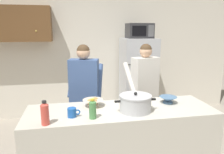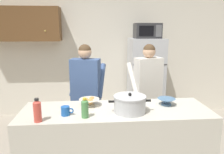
{
  "view_description": "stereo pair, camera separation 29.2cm",
  "coord_description": "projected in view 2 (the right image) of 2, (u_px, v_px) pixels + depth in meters",
  "views": [
    {
      "loc": [
        -0.53,
        -2.25,
        1.8
      ],
      "look_at": [
        0.0,
        0.55,
        1.17
      ],
      "focal_mm": 35.07,
      "sensor_mm": 36.0,
      "label": 1
    },
    {
      "loc": [
        -0.24,
        -2.29,
        1.8
      ],
      "look_at": [
        0.0,
        0.55,
        1.17
      ],
      "focal_mm": 35.07,
      "sensor_mm": 36.0,
      "label": 2
    }
  ],
  "objects": [
    {
      "name": "kitchen_island",
      "position": [
        116.0,
        147.0,
        2.54
      ],
      "size": [
        2.1,
        0.68,
        0.92
      ],
      "primitive_type": "cube",
      "color": "beige",
      "rests_on": "ground"
    },
    {
      "name": "person_near_pot",
      "position": [
        86.0,
        86.0,
        3.15
      ],
      "size": [
        0.56,
        0.5,
        1.59
      ],
      "color": "black",
      "rests_on": "ground"
    },
    {
      "name": "bottle_near_edge",
      "position": [
        85.0,
        108.0,
        2.2
      ],
      "size": [
        0.07,
        0.07,
        0.21
      ],
      "color": "#4C8C4C",
      "rests_on": "kitchen_island"
    },
    {
      "name": "coffee_mug",
      "position": [
        66.0,
        111.0,
        2.27
      ],
      "size": [
        0.13,
        0.09,
        0.1
      ],
      "color": "#1E59B2",
      "rests_on": "kitchen_island"
    },
    {
      "name": "bottle_mid_counter",
      "position": [
        37.0,
        110.0,
        2.1
      ],
      "size": [
        0.08,
        0.08,
        0.24
      ],
      "color": "#D84C3F",
      "rests_on": "kitchen_island"
    },
    {
      "name": "microwave",
      "position": [
        147.0,
        31.0,
        4.1
      ],
      "size": [
        0.48,
        0.37,
        0.28
      ],
      "color": "#2D2D30",
      "rests_on": "refrigerator"
    },
    {
      "name": "empty_bowl",
      "position": [
        166.0,
        101.0,
        2.57
      ],
      "size": [
        0.21,
        0.21,
        0.08
      ],
      "color": "#4C7299",
      "rests_on": "kitchen_island"
    },
    {
      "name": "refrigerator",
      "position": [
        145.0,
        80.0,
        4.33
      ],
      "size": [
        0.64,
        0.68,
        1.62
      ],
      "color": "#B7BABF",
      "rests_on": "ground"
    },
    {
      "name": "cooking_pot",
      "position": [
        130.0,
        104.0,
        2.35
      ],
      "size": [
        0.46,
        0.35,
        0.22
      ],
      "color": "silver",
      "rests_on": "kitchen_island"
    },
    {
      "name": "back_wall_unit",
      "position": [
        94.0,
        49.0,
        4.53
      ],
      "size": [
        6.0,
        0.48,
        2.6
      ],
      "color": "silver",
      "rests_on": "ground"
    },
    {
      "name": "bread_bowl",
      "position": [
        89.0,
        102.0,
        2.55
      ],
      "size": [
        0.24,
        0.24,
        0.1
      ],
      "color": "beige",
      "rests_on": "kitchen_island"
    },
    {
      "name": "person_by_sink",
      "position": [
        148.0,
        84.0,
        3.33
      ],
      "size": [
        0.56,
        0.51,
        1.58
      ],
      "color": "#726656",
      "rests_on": "ground"
    }
  ]
}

